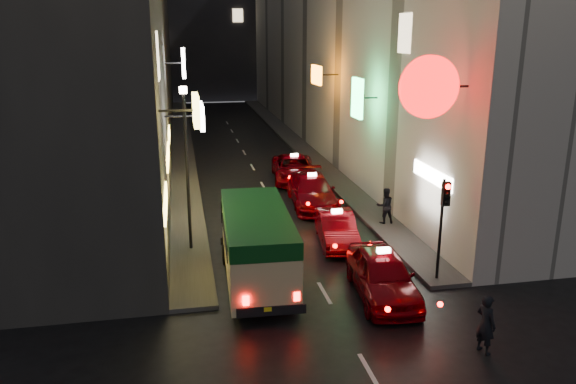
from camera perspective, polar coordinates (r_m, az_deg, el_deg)
building_left at (r=41.92m, az=-16.66°, el=16.39°), size 7.63×52.00×18.00m
building_right at (r=43.57m, az=5.74°, el=16.92°), size 8.39×52.00×18.00m
building_far at (r=73.95m, az=-8.02°, el=18.03°), size 30.00×10.00×22.00m
sidewalk_left at (r=42.57m, az=-10.66°, el=4.66°), size 1.50×52.00×0.15m
sidewalk_right at (r=43.44m, az=0.65°, el=5.16°), size 1.50×52.00×0.15m
minibus at (r=18.80m, az=-3.20°, el=-4.78°), size 2.33×6.05×2.57m
taxi_near at (r=18.43m, az=9.59°, el=-7.93°), size 2.76×5.71×1.93m
taxi_second at (r=22.66m, az=4.96°, el=-3.46°), size 2.50×4.93×1.67m
taxi_third at (r=27.46m, az=2.45°, el=0.35°), size 2.60×5.61×1.91m
taxi_far at (r=32.02m, az=0.64°, el=2.58°), size 2.70×5.43×1.83m
pedestrian_crossing at (r=16.08m, az=19.49°, el=-12.18°), size 0.58×0.72×1.89m
pedestrian_sidewalk at (r=24.86m, az=9.84°, el=-1.14°), size 0.68×0.43×1.80m
traffic_light at (r=19.13m, az=15.56°, el=-1.62°), size 0.26×0.43×3.50m
lamp_post at (r=21.27m, az=-10.27°, el=3.37°), size 0.28×0.28×6.22m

